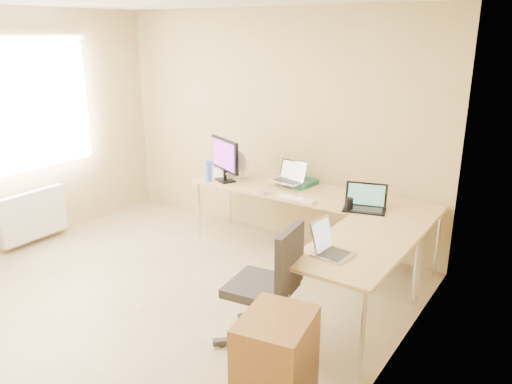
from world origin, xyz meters
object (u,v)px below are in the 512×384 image
Objects in this scene: laptop_black at (365,198)px; office_chair at (261,286)px; desk_fan at (243,165)px; laptop_center at (288,172)px; desk_main at (309,225)px; cabinet at (276,367)px; keyboard at (296,199)px; monitor at (225,160)px; desk_return at (356,287)px; laptop_return at (334,242)px; water_bottle at (209,171)px; mug at (227,176)px.

laptop_black is 0.38× the size of office_chair.
laptop_center is at bearing 13.02° from desk_fan.
desk_fan is 2.20m from office_chair.
desk_main is at bearing 147.67° from laptop_black.
office_chair is 0.80m from cabinet.
keyboard is (-0.68, -0.09, -0.11)m from laptop_black.
laptop_center is at bearing 107.07° from office_chair.
office_chair is (0.45, -1.33, -0.24)m from keyboard.
laptop_center reaches higher than keyboard.
desk_fan is 0.43× the size of cabinet.
monitor reaches higher than laptop_black.
desk_return is 1.25m from keyboard.
laptop_center is at bearing 173.06° from desk_main.
laptop_black is at bearing 5.98° from desk_fan.
monitor reaches higher than laptop_return.
monitor is at bearing 172.59° from keyboard.
keyboard is 1.14m from water_bottle.
laptop_black reaches higher than mug.
laptop_black is at bearing 14.33° from laptop_return.
laptop_return reaches higher than cabinet.
water_bottle reaches higher than desk_return.
desk_main and desk_return have the same top height.
laptop_return is 0.64m from office_chair.
desk_main is 8.27× the size of laptop_return.
desk_fan reaches higher than water_bottle.
laptop_center is 1.01m from laptop_black.
laptop_center is at bearing 140.65° from desk_return.
monitor is 0.56× the size of office_chair.
monitor is at bearing 156.85° from desk_return.
mug is 2.90m from cabinet.
office_chair reaches higher than laptop_black.
cabinet is at bearing -50.53° from laptop_center.
laptop_black reaches higher than water_bottle.
desk_main is 0.60m from laptop_center.
water_bottle is (-1.14, 0.02, 0.11)m from keyboard.
laptop_center is at bearing 41.03° from monitor.
laptop_center is 0.61m from desk_fan.
water_bottle is 0.24× the size of office_chair.
water_bottle is at bearing -113.82° from monitor.
laptop_center is at bearing 109.41° from cabinet.
water_bottle is at bearing 161.08° from desk_return.
laptop_return is 0.32× the size of office_chair.
monitor reaches higher than cabinet.
monitor is (-1.96, 0.84, 0.61)m from desk_return.
desk_fan is (-1.87, 1.06, 0.51)m from desk_return.
laptop_black is at bearing -16.61° from desk_main.
water_bottle is at bearing -166.05° from desk_main.
office_chair is (-0.52, -0.63, 0.14)m from desk_return.
monitor is at bearing -153.88° from laptop_center.
keyboard is at bearing 101.56° from office_chair.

